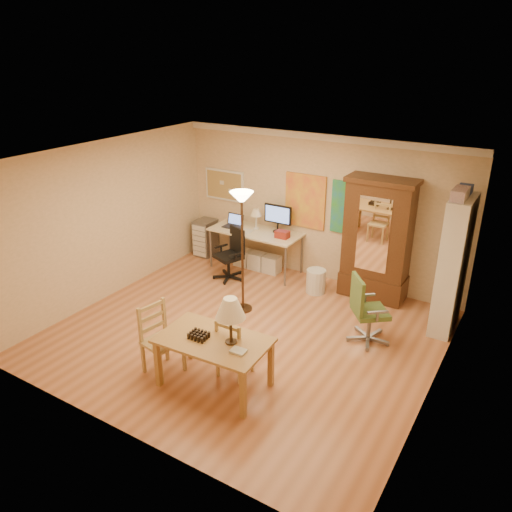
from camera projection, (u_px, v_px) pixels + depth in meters
The scene contains 16 objects.
floor at pixel (245, 334), 7.66m from camera, with size 5.50×5.50×0.00m, color #A7623B.
crown_molding at pixel (321, 137), 8.56m from camera, with size 5.50×0.08×0.12m, color white.
corkboard at pixel (225, 185), 10.00m from camera, with size 0.90×0.04×0.62m, color tan.
art_panel_left at pixel (305, 201), 9.16m from camera, with size 0.80×0.04×1.00m, color yellow.
art_panel_right at pixel (351, 209), 8.73m from camera, with size 0.75×0.04×0.95m, color teal.
dining_table at pixel (219, 331), 6.16m from camera, with size 1.43×0.90×1.31m.
ladder_chair_back at pixel (234, 349), 6.56m from camera, with size 0.40×0.38×0.86m.
ladder_chair_left at pixel (161, 341), 6.63m from camera, with size 0.51×0.53×0.98m.
torchiere_lamp at pixel (242, 217), 7.74m from camera, with size 0.37×0.37×2.04m.
computer_desk at pixel (258, 246), 9.68m from camera, with size 1.78×0.78×1.34m.
office_chair_black at pixel (230, 265), 9.40m from camera, with size 0.60×0.60×0.98m.
office_chair_green at pixel (367, 324), 7.38m from camera, with size 0.68×0.68×1.06m.
drawer_cart at pixel (205, 238), 10.43m from camera, with size 0.38×0.45×0.76m.
armoire at pixel (376, 247), 8.47m from camera, with size 1.16×0.55×2.13m.
bookshelf at pixel (453, 266), 7.44m from camera, with size 0.32×0.85×2.12m.
wastebin at pixel (316, 281), 8.88m from camera, with size 0.35×0.35×0.43m, color silver.
Camera 1 is at (3.57, -5.53, 4.10)m, focal length 35.00 mm.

